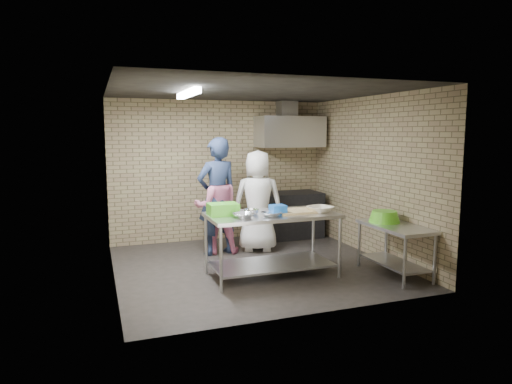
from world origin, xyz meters
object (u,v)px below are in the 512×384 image
green_crate (223,209)px  woman_white (258,201)px  blue_tub (278,210)px  woman_pink (217,207)px  prep_table (272,245)px  bottle_green (306,136)px  stove (290,215)px  side_counter (395,250)px  green_basin (384,216)px  man_navy (217,196)px

green_crate → woman_white: 1.66m
blue_tub → woman_pink: size_ratio=0.13×
prep_table → blue_tub: (0.05, -0.10, 0.53)m
prep_table → woman_pink: woman_pink is taller
green_crate → woman_white: woman_white is taller
bottle_green → woman_pink: 2.62m
stove → woman_pink: woman_pink is taller
green_crate → blue_tub: 0.78m
side_counter → green_basin: bearing=94.6°
bottle_green → woman_pink: bearing=-157.2°
prep_table → bottle_green: size_ratio=12.43×
woman_white → woman_pink: bearing=12.0°
woman_white → green_basin: bearing=148.2°
green_basin → man_navy: man_navy is taller
green_basin → bottle_green: 2.98m
stove → bottle_green: bearing=28.1°
man_navy → woman_white: (0.73, -0.02, -0.11)m
green_crate → woman_white: size_ratio=0.23×
side_counter → blue_tub: bearing=164.5°
green_crate → blue_tub: green_crate is taller
man_navy → green_crate: bearing=65.6°
bottle_green → woman_pink: bottle_green is taller
bottle_green → woman_pink: (-2.14, -0.90, -1.21)m
green_basin → woman_white: bearing=128.7°
side_counter → blue_tub: (-1.67, 0.46, 0.62)m
green_crate → woman_pink: (0.28, 1.41, -0.21)m
prep_table → woman_pink: (-0.42, 1.53, 0.34)m
side_counter → stove: size_ratio=1.00×
stove → man_navy: bearing=-156.5°
green_basin → man_navy: (-2.13, 1.76, 0.17)m
prep_table → woman_white: bearing=78.0°
stove → green_basin: 2.57m
bottle_green → green_basin: bearing=-90.4°
prep_table → woman_pink: size_ratio=1.15×
stove → woman_pink: (-1.69, -0.66, 0.36)m
prep_table → side_counter: size_ratio=1.55×
green_crate → stove: bearing=46.4°
green_crate → side_counter: bearing=-15.7°
blue_tub → green_basin: bearing=-7.3°
prep_table → bottle_green: bearing=54.7°
stove → woman_pink: bearing=-158.6°
green_basin → woman_pink: (-2.12, 1.84, -0.03)m
woman_pink → green_basin: bearing=148.5°
man_navy → woman_white: size_ratio=1.13×
prep_table → woman_white: (0.30, 1.43, 0.43)m
man_navy → woman_white: 0.74m
blue_tub → bottle_green: bearing=56.6°
blue_tub → green_crate: bearing=163.7°
prep_table → man_navy: bearing=106.5°
stove → green_basin: bearing=-80.2°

